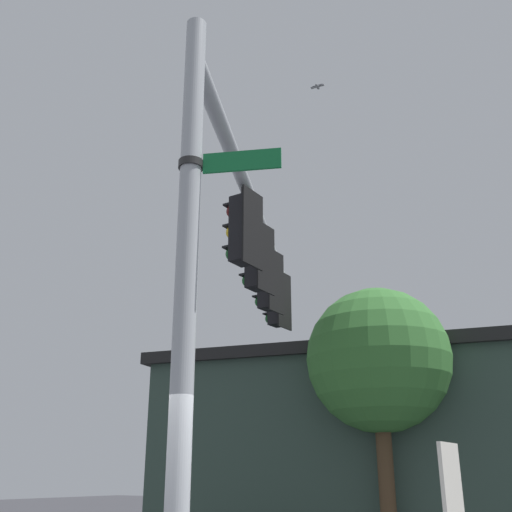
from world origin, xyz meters
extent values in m
cylinder|color=#ADB2B7|center=(0.00, 0.00, 3.31)|extent=(0.22, 0.22, 6.62)
cylinder|color=#ADB2B7|center=(3.51, 1.52, 6.12)|extent=(7.11, 3.23, 0.21)
cylinder|color=black|center=(2.75, 1.18, 5.93)|extent=(0.08, 0.08, 0.18)
cube|color=black|center=(2.75, 1.18, 5.31)|extent=(0.36, 0.30, 1.05)
sphere|color=#590F0F|center=(2.75, 1.37, 5.66)|extent=(0.22, 0.22, 0.22)
cube|color=black|center=(2.75, 1.39, 5.76)|extent=(0.24, 0.20, 0.03)
sphere|color=yellow|center=(2.75, 1.37, 5.31)|extent=(0.22, 0.22, 0.22)
cube|color=black|center=(2.75, 1.39, 5.41)|extent=(0.24, 0.20, 0.03)
sphere|color=#0F4C19|center=(2.75, 1.37, 4.96)|extent=(0.22, 0.22, 0.22)
cube|color=black|center=(2.75, 1.39, 5.06)|extent=(0.24, 0.20, 0.03)
cube|color=black|center=(2.75, 1.01, 5.31)|extent=(0.54, 0.03, 1.22)
cylinder|color=black|center=(4.00, 1.73, 5.93)|extent=(0.08, 0.08, 0.18)
cube|color=black|center=(4.00, 1.73, 5.31)|extent=(0.36, 0.30, 1.05)
sphere|color=#590F0F|center=(4.00, 1.91, 5.66)|extent=(0.22, 0.22, 0.22)
cube|color=black|center=(4.00, 1.93, 5.76)|extent=(0.24, 0.20, 0.03)
sphere|color=yellow|center=(4.00, 1.91, 5.31)|extent=(0.22, 0.22, 0.22)
cube|color=black|center=(4.00, 1.93, 5.41)|extent=(0.24, 0.20, 0.03)
sphere|color=#0F4C19|center=(4.00, 1.91, 4.96)|extent=(0.22, 0.22, 0.22)
cube|color=black|center=(4.00, 1.93, 5.06)|extent=(0.24, 0.20, 0.03)
cube|color=black|center=(4.00, 1.56, 5.31)|extent=(0.54, 0.03, 1.22)
cylinder|color=black|center=(5.25, 2.27, 5.93)|extent=(0.08, 0.08, 0.18)
cube|color=black|center=(5.25, 2.27, 5.31)|extent=(0.36, 0.30, 1.05)
sphere|color=#590F0F|center=(5.25, 2.45, 5.66)|extent=(0.22, 0.22, 0.22)
cube|color=black|center=(5.25, 2.47, 5.76)|extent=(0.24, 0.20, 0.03)
sphere|color=yellow|center=(5.25, 2.45, 5.31)|extent=(0.22, 0.22, 0.22)
cube|color=black|center=(5.25, 2.47, 5.41)|extent=(0.24, 0.20, 0.03)
sphere|color=#0F4C19|center=(5.25, 2.45, 4.96)|extent=(0.22, 0.22, 0.22)
cube|color=black|center=(5.25, 2.47, 5.06)|extent=(0.24, 0.20, 0.03)
cube|color=black|center=(5.25, 2.10, 5.31)|extent=(0.54, 0.03, 1.22)
cylinder|color=black|center=(6.51, 2.81, 5.93)|extent=(0.08, 0.08, 0.18)
cube|color=black|center=(6.51, 2.81, 5.31)|extent=(0.36, 0.30, 1.05)
sphere|color=#590F0F|center=(6.51, 3.00, 5.66)|extent=(0.22, 0.22, 0.22)
cube|color=black|center=(6.51, 3.02, 5.76)|extent=(0.24, 0.20, 0.03)
sphere|color=yellow|center=(6.51, 3.00, 5.31)|extent=(0.22, 0.22, 0.22)
cube|color=black|center=(6.51, 3.02, 5.41)|extent=(0.24, 0.20, 0.03)
sphere|color=#0F4C19|center=(6.51, 3.00, 4.96)|extent=(0.22, 0.22, 0.22)
cube|color=black|center=(6.51, 3.02, 5.06)|extent=(0.24, 0.20, 0.03)
cube|color=black|center=(6.51, 2.64, 5.31)|extent=(0.54, 0.03, 1.22)
cube|color=#147238|center=(0.21, -0.49, 4.83)|extent=(0.35, 0.75, 0.22)
cube|color=white|center=(0.21, -0.48, 4.83)|extent=(0.33, 0.74, 0.04)
cylinder|color=#262626|center=(0.00, 0.00, 4.83)|extent=(0.26, 0.26, 0.08)
ellipsoid|color=gray|center=(5.28, 1.07, 9.35)|extent=(0.21, 0.10, 0.06)
cube|color=gray|center=(5.28, 1.09, 9.36)|extent=(0.09, 0.25, 0.03)
cube|color=gray|center=(5.28, 1.05, 9.36)|extent=(0.09, 0.25, 0.02)
cube|color=#33473D|center=(12.67, 2.76, 2.27)|extent=(10.12, 12.51, 4.54)
cube|color=maroon|center=(16.84, 3.67, 2.50)|extent=(3.10, 9.95, 0.30)
cube|color=black|center=(12.67, 2.76, 4.69)|extent=(10.53, 13.01, 0.30)
cylinder|color=#4C3823|center=(8.48, 1.39, 1.56)|extent=(0.34, 0.34, 3.12)
sphere|color=#387533|center=(8.48, 1.39, 4.23)|extent=(3.18, 3.18, 3.18)
cube|color=silver|center=(2.06, -1.76, 1.75)|extent=(0.60, 0.04, 0.76)
camera|label=1|loc=(-4.34, -3.56, 1.83)|focal=42.72mm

